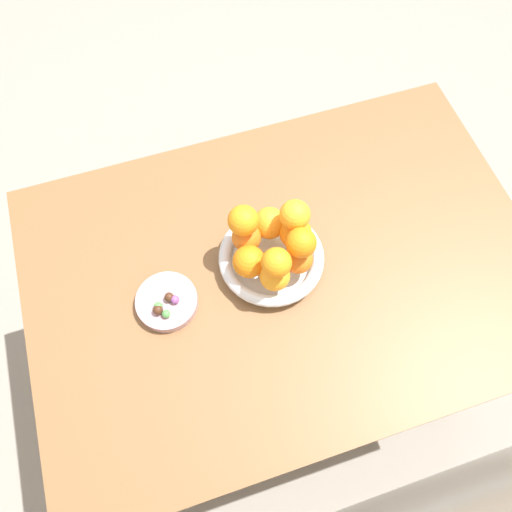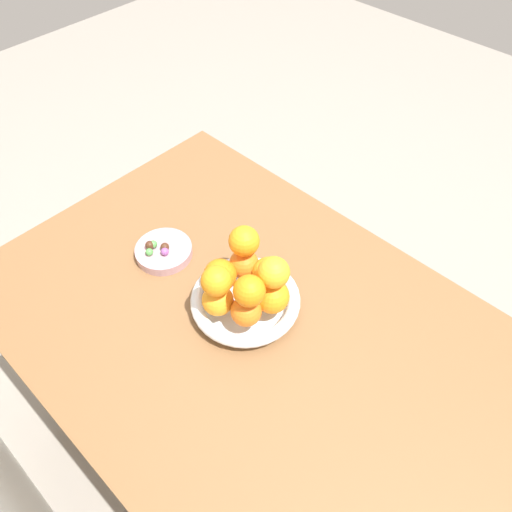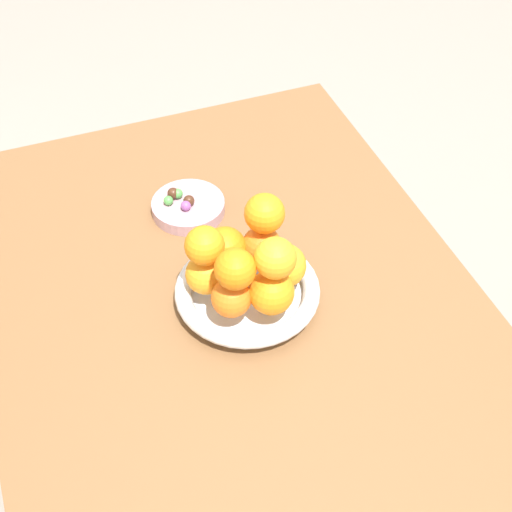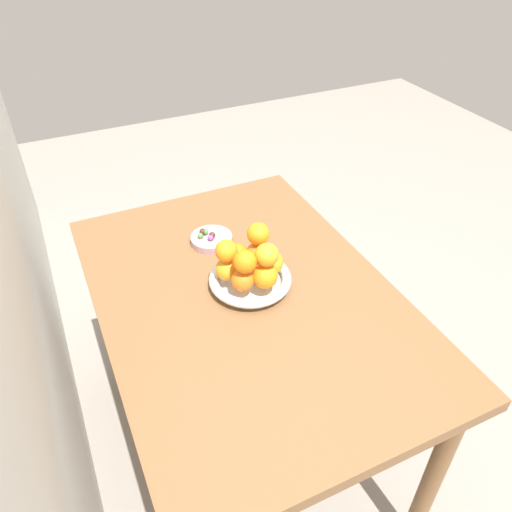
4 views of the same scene
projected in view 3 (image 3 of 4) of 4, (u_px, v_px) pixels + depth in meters
The scene contains 18 objects.
dining_table at pixel (240, 353), 1.26m from camera, with size 1.10×0.76×0.74m.
fruit_bowl at pixel (247, 292), 1.20m from camera, with size 0.22×0.22×0.04m.
candy_dish at pixel (186, 207), 1.36m from camera, with size 0.13×0.13×0.02m, color #B28C99.
orange_0 at pixel (231, 298), 1.13m from camera, with size 0.06×0.06×0.06m, color orange.
orange_1 at pixel (272, 292), 1.13m from camera, with size 0.07×0.07×0.07m, color orange.
orange_2 at pixel (284, 266), 1.17m from camera, with size 0.07×0.07×0.07m, color orange.
orange_3 at pixel (262, 246), 1.21m from camera, with size 0.06×0.06×0.06m, color orange.
orange_4 at pixel (225, 248), 1.20m from camera, with size 0.07×0.07×0.07m, color orange.
orange_5 at pixel (206, 274), 1.16m from camera, with size 0.06×0.06×0.06m, color orange.
orange_6 at pixel (265, 213), 1.17m from camera, with size 0.06×0.06×0.06m, color orange.
orange_7 at pixel (235, 269), 1.09m from camera, with size 0.06×0.06×0.06m, color orange.
orange_8 at pixel (275, 258), 1.09m from camera, with size 0.06×0.06×0.06m, color orange.
orange_9 at pixel (205, 246), 1.12m from camera, with size 0.06×0.06×0.06m, color orange.
candy_ball_0 at pixel (178, 194), 1.35m from camera, with size 0.02×0.02×0.02m, color #4C9947.
candy_ball_1 at pixel (186, 206), 1.33m from camera, with size 0.02×0.02×0.02m, color #8C4C99.
candy_ball_2 at pixel (173, 193), 1.35m from camera, with size 0.02×0.02×0.02m, color #472819.
candy_ball_3 at pixel (168, 201), 1.34m from camera, with size 0.02×0.02×0.02m, color #4C9947.
candy_ball_4 at pixel (189, 201), 1.34m from camera, with size 0.02×0.02×0.02m, color #472819.
Camera 3 is at (-0.74, 0.25, 1.65)m, focal length 55.00 mm.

